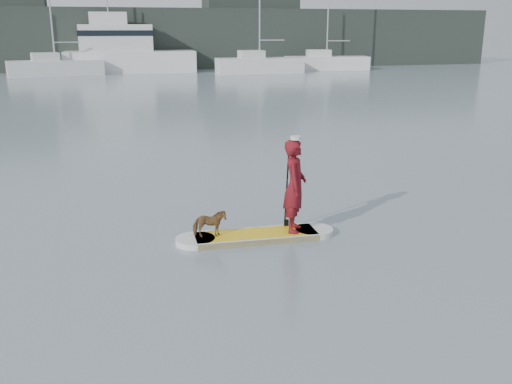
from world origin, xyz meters
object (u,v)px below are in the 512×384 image
object	(u,v)px
paddler	(295,186)
motor_yacht_a	(124,50)
dog	(209,224)
sailboat_d	(55,66)
sailboat_e	(259,64)
sailboat_f	(326,61)
paddleboard	(256,236)

from	to	relation	value
paddler	motor_yacht_a	distance (m)	46.14
dog	sailboat_d	bearing A→B (deg)	11.76
paddler	sailboat_d	bearing A→B (deg)	31.93
sailboat_e	sailboat_f	distance (m)	8.03
paddleboard	sailboat_d	world-z (taller)	sailboat_d
paddleboard	sailboat_e	size ratio (longest dim) A/B	0.28
paddleboard	sailboat_f	xyz separation A→B (m)	(19.82, 43.86, 0.78)
paddler	sailboat_d	world-z (taller)	sailboat_d
paddler	dog	bearing A→B (deg)	109.91
paddleboard	motor_yacht_a	size ratio (longest dim) A/B	0.27
paddleboard	dog	world-z (taller)	dog
paddleboard	dog	xyz separation A→B (m)	(-0.96, 0.05, 0.34)
dog	motor_yacht_a	size ratio (longest dim) A/B	0.05
dog	sailboat_e	distance (m)	43.50
sailboat_d	sailboat_f	bearing A→B (deg)	-10.35
paddleboard	motor_yacht_a	bearing A→B (deg)	92.89
dog	sailboat_e	size ratio (longest dim) A/B	0.06
paddleboard	paddler	size ratio (longest dim) A/B	1.72
dog	sailboat_e	world-z (taller)	sailboat_e
sailboat_e	motor_yacht_a	bearing A→B (deg)	160.10
sailboat_e	dog	bearing A→B (deg)	-106.52
paddleboard	motor_yacht_a	xyz separation A→B (m)	(0.23, 46.08, 1.98)
sailboat_d	sailboat_e	size ratio (longest dim) A/B	1.02
paddler	sailboat_f	world-z (taller)	sailboat_f
sailboat_e	paddleboard	bearing A→B (deg)	-105.29
dog	sailboat_e	xyz separation A→B (m)	(13.09, 41.48, 0.43)
paddleboard	sailboat_e	world-z (taller)	sailboat_e
paddleboard	sailboat_f	bearing A→B (deg)	68.85
paddler	dog	size ratio (longest dim) A/B	2.89
paddler	sailboat_e	size ratio (longest dim) A/B	0.17
sailboat_f	paddler	bearing A→B (deg)	-101.80
dog	sailboat_f	size ratio (longest dim) A/B	0.05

